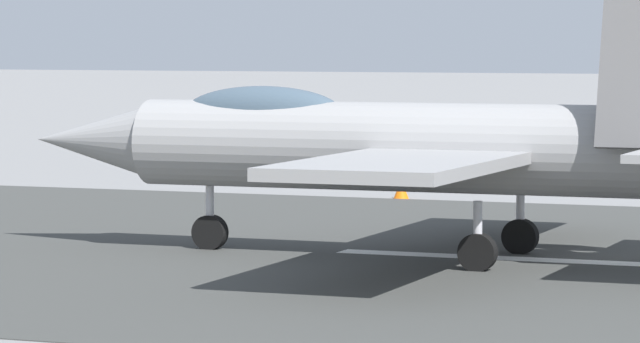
% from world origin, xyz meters
% --- Properties ---
extents(ground_plane, '(400.00, 400.00, 0.00)m').
position_xyz_m(ground_plane, '(0.00, 0.00, 0.00)').
color(ground_plane, gray).
extents(runway_strip, '(240.00, 26.00, 0.02)m').
position_xyz_m(runway_strip, '(-0.02, 0.00, 0.01)').
color(runway_strip, '#3A3C39').
rests_on(runway_strip, ground).
extents(fighter_jet, '(16.53, 14.55, 5.60)m').
position_xyz_m(fighter_jet, '(2.93, 0.63, 2.41)').
color(fighter_jet, gray).
rests_on(fighter_jet, ground).
extents(marker_cone_mid, '(0.44, 0.44, 0.55)m').
position_xyz_m(marker_cone_mid, '(8.18, -13.27, 0.28)').
color(marker_cone_mid, orange).
rests_on(marker_cone_mid, ground).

